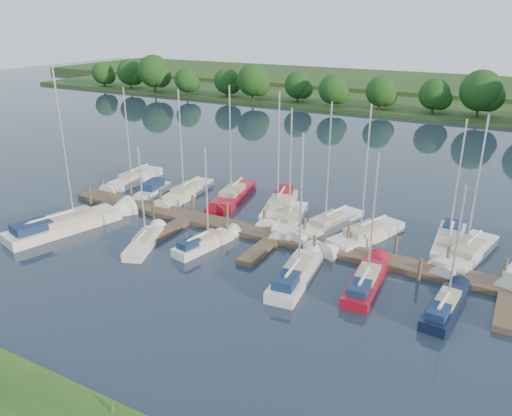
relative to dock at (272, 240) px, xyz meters
The scene contains 22 objects.
ground 7.31m from the dock, 90.00° to the right, with size 260.00×260.00×0.00m, color #1B2436.
dock is the anchor object (origin of this frame).
mooring_pilings 1.19m from the dock, 90.00° to the left, with size 38.24×2.84×2.00m.
far_shore 67.69m from the dock, 90.00° to the left, with size 180.00×30.00×0.60m, color #213C17.
distant_hill 92.69m from the dock, 90.00° to the left, with size 220.00×40.00×1.40m, color #365123.
treeline 54.96m from the dock, 85.79° to the left, with size 147.34×9.35×8.09m.
sailboat_n_0 19.63m from the dock, 162.59° to the left, with size 2.13×7.73×10.00m.
motorboat 15.23m from the dock, 164.86° to the left, with size 2.08×5.12×1.66m.
sailboat_n_2 12.80m from the dock, 156.59° to the left, with size 2.54×8.15×10.29m.
sailboat_n_3 9.75m from the dock, 139.11° to the left, with size 3.30×8.51×10.79m.
sailboat_n_4 6.35m from the dock, 112.05° to the left, with size 3.65×8.38×10.78m.
sailboat_n_5 3.81m from the dock, 95.63° to the left, with size 3.41×7.79×9.81m.
sailboat_n_6 5.05m from the dock, 58.13° to the left, with size 3.59×8.25×10.46m.
sailboat_n_7 6.80m from the dock, 31.16° to the left, with size 4.37×8.24×10.71m.
sailboat_n_8 12.87m from the dock, 25.36° to the left, with size 2.14×7.78×9.83m.
sailboat_n_9 13.66m from the dock, 17.13° to the left, with size 3.38×8.30×10.56m.
sailboat_s_0 16.25m from the dock, 160.15° to the right, with size 4.75×10.53×13.24m.
sailboat_s_1 9.41m from the dock, 147.77° to the right, with size 3.11×5.92×7.79m.
sailboat_s_2 5.03m from the dock, 141.21° to the right, with size 2.38×6.03×7.80m.
sailboat_s_3 5.79m from the dock, 47.57° to the right, with size 2.50×7.71×9.92m.
sailboat_s_4 8.57m from the dock, 19.96° to the right, with size 2.02×6.95×8.88m.
sailboat_s_5 13.38m from the dock, 15.47° to the right, with size 1.94×6.10×7.88m.
Camera 1 is at (15.18, -22.89, 15.93)m, focal length 35.00 mm.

